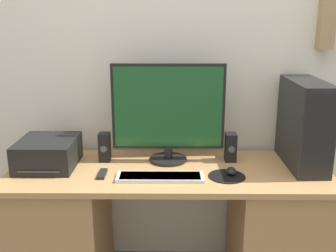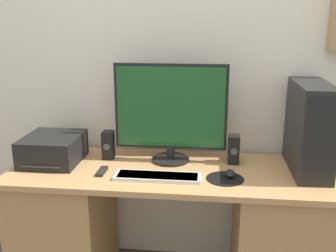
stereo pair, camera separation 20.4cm
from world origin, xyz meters
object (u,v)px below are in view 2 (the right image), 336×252
Objects in this scene: mouse at (230,174)px; computer_tower at (310,128)px; printer at (53,149)px; speaker_right at (234,149)px; keyboard at (158,176)px; monitor at (171,110)px; speaker_left at (108,145)px; remote_control at (102,171)px.

mouse is 0.48m from computer_tower.
speaker_right reaches higher than printer.
speaker_right is at bearing 83.38° from mouse.
computer_tower is 2.90× the size of speaker_right.
keyboard is 1.30× the size of printer.
keyboard is 0.37m from mouse.
monitor is 3.87× the size of speaker_right.
monitor reaches higher than mouse.
speaker_left and speaker_right have the same top height.
mouse is (0.37, 0.05, 0.01)m from keyboard.
speaker_left is at bearing -179.83° from monitor.
computer_tower is 0.41m from speaker_right.
speaker_right reaches higher than remote_control.
computer_tower is 1.11m from remote_control.
printer is (-1.38, -0.03, -0.16)m from computer_tower.
mouse is at bearing -17.13° from speaker_left.
remote_control is at bearing 172.42° from keyboard.
monitor is 1.83× the size of printer.
monitor is 1.33× the size of computer_tower.
printer is (-0.98, 0.12, 0.05)m from mouse.
mouse is at bearing 0.82° from remote_control.
speaker_right is (0.02, 0.21, 0.06)m from mouse.
printer is at bearing -171.95° from monitor.
monitor is 0.41m from speaker_right.
computer_tower is at bearing 8.68° from remote_control.
mouse is (0.33, -0.21, -0.27)m from monitor.
keyboard is 0.83m from computer_tower.
computer_tower reaches higher than printer.
speaker_right is at bearing 0.16° from speaker_left.
mouse is at bearing -159.21° from computer_tower.
monitor is 8.32× the size of mouse.
monitor reaches higher than printer.
speaker_right is (0.71, 0.00, 0.00)m from speaker_left.
computer_tower is 3.86× the size of remote_control.
monitor is 0.47m from mouse.
computer_tower reaches higher than speaker_left.
speaker_left is (-1.09, 0.06, -0.15)m from computer_tower.
monitor reaches higher than speaker_left.
monitor is at bearing 0.17° from speaker_left.
keyboard is at bearing -146.02° from speaker_right.
speaker_left is 0.23m from remote_control.
mouse is 0.46× the size of speaker_right.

